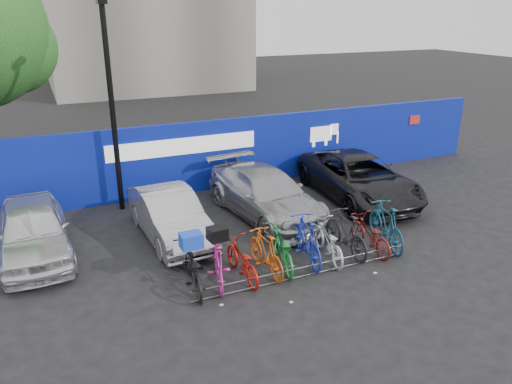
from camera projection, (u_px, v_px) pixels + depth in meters
ground at (294, 266)px, 12.16m from camera, size 100.00×100.00×0.00m
hoarding at (212, 155)px, 16.88m from camera, size 22.00×0.18×2.40m
lamppost at (112, 104)px, 14.44m from camera, size 0.25×0.50×6.11m
bike_rack at (306, 271)px, 11.58m from camera, size 5.60×0.03×0.30m
car_0 at (33, 230)px, 12.41m from camera, size 1.79×4.20×1.41m
car_1 at (170, 215)px, 13.41m from camera, size 1.61×4.04×1.31m
car_2 at (265, 194)px, 14.83m from camera, size 2.50×5.03×1.40m
car_3 at (359, 178)px, 16.19m from camera, size 2.72×5.29×1.43m
bike_0 at (193, 268)px, 11.02m from camera, size 0.90×1.99×1.01m
bike_1 at (218, 262)px, 11.21m from camera, size 0.93×1.88×1.09m
bike_2 at (242, 260)px, 11.45m from camera, size 0.65×1.75×0.91m
bike_3 at (266, 252)px, 11.68m from camera, size 0.55×1.76×1.05m
bike_4 at (282, 248)px, 11.96m from camera, size 1.03×1.95×0.97m
bike_5 at (307, 240)px, 12.19m from camera, size 0.85×1.99×1.16m
bike_6 at (328, 241)px, 12.36m from camera, size 0.90×1.88×0.95m
bike_7 at (346, 233)px, 12.61m from camera, size 0.53×1.87×1.12m
bike_8 at (370, 235)px, 12.75m from camera, size 0.65×1.75×0.91m
bike_9 at (386, 225)px, 12.97m from camera, size 0.93×2.03×1.18m
cargo_crate at (191, 241)px, 10.78m from camera, size 0.48×0.37×0.34m
cargo_topcase at (217, 234)px, 10.97m from camera, size 0.44×0.40×0.30m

